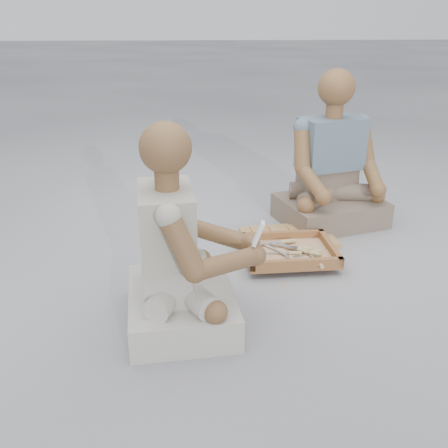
{
  "coord_description": "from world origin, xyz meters",
  "views": [
    {
      "loc": [
        -0.22,
        -2.24,
        1.28
      ],
      "look_at": [
        -0.07,
        0.12,
        0.3
      ],
      "focal_mm": 40.0,
      "sensor_mm": 36.0,
      "label": 1
    }
  ],
  "objects": [
    {
      "name": "wood_chip_9",
      "position": [
        0.37,
        0.14,
        0.0
      ],
      "size": [
        0.02,
        0.02,
        0.0
      ],
      "primitive_type": "cube",
      "rotation": [
        0.0,
        0.0,
        2.78
      ],
      "color": "tan",
      "rests_on": "ground"
    },
    {
      "name": "wood_chip_0",
      "position": [
        0.43,
        0.24,
        0.0
      ],
      "size": [
        0.02,
        0.02,
        0.0
      ],
      "primitive_type": "cube",
      "rotation": [
        0.0,
        0.0,
        0.81
      ],
      "color": "tan",
      "rests_on": "ground"
    },
    {
      "name": "wood_chip_10",
      "position": [
        0.08,
        0.46,
        0.0
      ],
      "size": [
        0.02,
        0.02,
        0.0
      ],
      "primitive_type": "cube",
      "rotation": [
        0.0,
        0.0,
        0.26
      ],
      "color": "tan",
      "rests_on": "ground"
    },
    {
      "name": "wood_chip_1",
      "position": [
        0.37,
        0.15,
        0.0
      ],
      "size": [
        0.02,
        0.02,
        0.0
      ],
      "primitive_type": "cube",
      "rotation": [
        0.0,
        0.0,
        1.88
      ],
      "color": "tan",
      "rests_on": "ground"
    },
    {
      "name": "ground",
      "position": [
        0.0,
        0.0,
        0.0
      ],
      "size": [
        60.0,
        60.0,
        0.0
      ],
      "primitive_type": "plane",
      "color": "#A0A0A6",
      "rests_on": "ground"
    },
    {
      "name": "wood_chip_2",
      "position": [
        0.23,
        0.0,
        0.0
      ],
      "size": [
        0.02,
        0.02,
        0.0
      ],
      "primitive_type": "cube",
      "rotation": [
        0.0,
        0.0,
        2.17
      ],
      "color": "tan",
      "rests_on": "ground"
    },
    {
      "name": "wood_chip_7",
      "position": [
        0.03,
        0.62,
        0.0
      ],
      "size": [
        0.02,
        0.02,
        0.0
      ],
      "primitive_type": "cube",
      "rotation": [
        0.0,
        0.0,
        0.67
      ],
      "color": "tan",
      "rests_on": "ground"
    },
    {
      "name": "chisel_7",
      "position": [
        0.45,
        0.13,
        0.06
      ],
      "size": [
        0.12,
        0.2,
        0.02
      ],
      "rotation": [
        0.0,
        0.0,
        -1.08
      ],
      "color": "silver",
      "rests_on": "tool_tray"
    },
    {
      "name": "wood_chip_3",
      "position": [
        -0.0,
        0.3,
        0.0
      ],
      "size": [
        0.02,
        0.02,
        0.0
      ],
      "primitive_type": "cube",
      "rotation": [
        0.0,
        0.0,
        0.91
      ],
      "color": "tan",
      "rests_on": "ground"
    },
    {
      "name": "chisel_8",
      "position": [
        0.42,
        0.2,
        0.08
      ],
      "size": [
        0.19,
        0.14,
        0.02
      ],
      "rotation": [
        0.0,
        0.0,
        -0.62
      ],
      "color": "silver",
      "rests_on": "tool_tray"
    },
    {
      "name": "craftsman",
      "position": [
        -0.3,
        -0.29,
        0.31
      ],
      "size": [
        0.63,
        0.63,
        0.91
      ],
      "rotation": [
        0.0,
        0.0,
        -1.47
      ],
      "color": "#BAB5AC",
      "rests_on": "ground"
    },
    {
      "name": "chisel_1",
      "position": [
        0.42,
        0.23,
        0.06
      ],
      "size": [
        0.21,
        0.1,
        0.02
      ],
      "rotation": [
        0.0,
        0.0,
        0.37
      ],
      "color": "silver",
      "rests_on": "tool_tray"
    },
    {
      "name": "wood_chip_4",
      "position": [
        0.57,
        0.51,
        0.0
      ],
      "size": [
        0.02,
        0.02,
        0.0
      ],
      "primitive_type": "cube",
      "rotation": [
        0.0,
        0.0,
        0.35
      ],
      "color": "tan",
      "rests_on": "ground"
    },
    {
      "name": "chisel_6",
      "position": [
        0.3,
        0.15,
        0.07
      ],
      "size": [
        0.12,
        0.2,
        0.02
      ],
      "rotation": [
        0.0,
        0.0,
        -1.08
      ],
      "color": "silver",
      "rests_on": "tool_tray"
    },
    {
      "name": "wood_chip_6",
      "position": [
        0.31,
        0.57,
        0.0
      ],
      "size": [
        0.02,
        0.02,
        0.0
      ],
      "primitive_type": "cube",
      "rotation": [
        0.0,
        0.0,
        1.64
      ],
      "color": "tan",
      "rests_on": "ground"
    },
    {
      "name": "wood_chip_8",
      "position": [
        0.38,
        0.46,
        0.0
      ],
      "size": [
        0.02,
        0.02,
        0.0
      ],
      "primitive_type": "cube",
      "rotation": [
        0.0,
        0.0,
        3.0
      ],
      "color": "tan",
      "rests_on": "ground"
    },
    {
      "name": "chisel_3",
      "position": [
        0.28,
        0.36,
        0.08
      ],
      "size": [
        0.22,
        0.05,
        0.02
      ],
      "rotation": [
        0.0,
        0.0,
        0.13
      ],
      "color": "silver",
      "rests_on": "tool_tray"
    },
    {
      "name": "chisel_10",
      "position": [
        0.36,
        0.25,
        0.08
      ],
      "size": [
        0.17,
        0.16,
        0.02
      ],
      "rotation": [
        0.0,
        0.0,
        -0.74
      ],
      "color": "silver",
      "rests_on": "tool_tray"
    },
    {
      "name": "mobile_phone",
      "position": [
        0.04,
        -0.32,
        0.43
      ],
      "size": [
        0.06,
        0.05,
        0.11
      ],
      "rotation": [
        -0.35,
        0.0,
        -1.67
      ],
      "color": "white",
      "rests_on": "craftsman"
    },
    {
      "name": "chisel_5",
      "position": [
        0.37,
        0.28,
        0.07
      ],
      "size": [
        0.21,
        0.1,
        0.02
      ],
      "rotation": [
        0.0,
        0.0,
        -0.39
      ],
      "color": "silver",
      "rests_on": "tool_tray"
    },
    {
      "name": "wood_chip_5",
      "position": [
        0.59,
        0.42,
        0.0
      ],
      "size": [
        0.02,
        0.02,
        0.0
      ],
      "primitive_type": "cube",
      "rotation": [
        0.0,
        0.0,
        1.63
      ],
      "color": "tan",
      "rests_on": "ground"
    },
    {
      "name": "tool_tray",
      "position": [
        0.3,
        0.27,
        0.06
      ],
      "size": [
        0.52,
        0.42,
        0.07
      ],
      "rotation": [
        0.0,
        0.0,
        0.04
      ],
      "color": "brown",
      "rests_on": "carved_panel"
    },
    {
      "name": "carved_panel",
      "position": [
        0.35,
        0.55,
        0.02
      ],
      "size": [
        0.59,
        0.43,
        0.04
      ],
      "primitive_type": "cube",
      "rotation": [
        0.0,
        0.0,
        0.12
      ],
      "color": "#A57E40",
      "rests_on": "ground"
    },
    {
      "name": "companion",
      "position": [
        0.68,
        0.85,
        0.33
      ],
      "size": [
        0.76,
        0.67,
        0.99
      ],
      "rotation": [
        0.0,
        0.0,
        3.44
      ],
      "color": "#746353",
      "rests_on": "ground"
    },
    {
      "name": "chisel_4",
      "position": [
        0.24,
        0.27,
        0.07
      ],
      "size": [
        0.15,
        0.18,
        0.02
      ],
      "rotation": [
        0.0,
        0.0,
        -0.9
      ],
      "color": "silver",
      "rests_on": "tool_tray"
    },
    {
      "name": "chisel_0",
      "position": [
        0.31,
        0.23,
        0.07
      ],
      "size": [
        0.22,
        0.04,
        0.02
      ],
      "rotation": [
        0.0,
        0.0,
        -0.09
      ],
      "color": "silver",
      "rests_on": "tool_tray"
    },
    {
      "name": "chisel_2",
      "position": [
        0.3,
        0.37,
        0.08
      ],
      "size": [
        0.22,
        0.05,
        0.02
      ],
      "rotation": [
        0.0,
        0.0,
        0.13
      ],
      "color": "silver",
      "rests_on": "tool_tray"
    },
    {
      "name": "chisel_9",
      "position": [
        0.43,
        0.1,
        0.07
      ],
      "size": [
        0.06,
        0.22,
        0.02
      ],
      "rotation": [
        0.0,
        0.0,
        -1.4
      ],
      "color": "silver",
      "rests_on": "tool_tray"
    }
  ]
}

